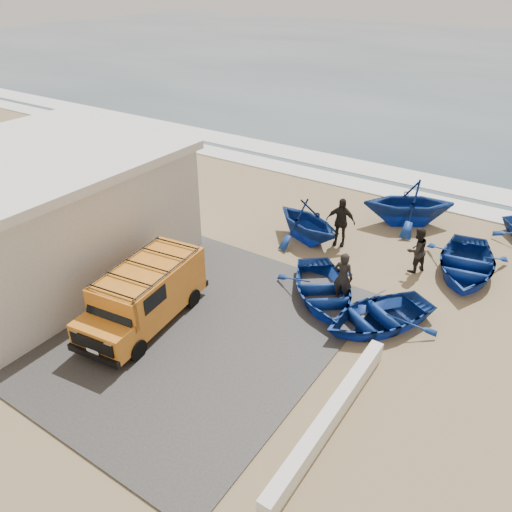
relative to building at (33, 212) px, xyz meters
The scene contains 15 objects.
ground 8.06m from the building, 14.93° to the left, with size 160.00×160.00×0.00m, color #8F7853.
slab 5.90m from the building, ahead, with size 12.00×10.00×0.05m, color #3E3B38.
surf_line 16.02m from the building, 61.82° to the left, with size 180.00×1.60×0.06m, color white.
surf_wash 18.25m from the building, 65.56° to the left, with size 180.00×2.20×0.04m, color white.
building is the anchor object (origin of this frame).
parapet 12.68m from the building, ahead, with size 0.35×6.00×0.55m, color silver.
van 5.94m from the building, ahead, with size 2.32×4.75×1.96m.
boat_near_left 10.70m from the building, 20.58° to the left, with size 2.78×3.89×0.81m, color navy.
boat_near_right 12.55m from the building, 15.78° to the left, with size 2.68×3.75×0.78m, color navy.
boat_mid_left 10.35m from the building, 44.24° to the left, with size 2.88×3.34×1.76m, color navy.
boat_mid_right 15.79m from the building, 30.97° to the left, with size 2.99×4.19×0.87m, color navy.
boat_far_left 15.06m from the building, 46.85° to the left, with size 3.33×3.86×2.03m, color navy.
fisherman_front 11.24m from the building, 21.21° to the left, with size 0.66×0.43×1.81m, color black.
fisherman_middle 13.95m from the building, 31.57° to the left, with size 0.85×0.66×1.75m, color black.
fisherman_back 11.56m from the building, 41.38° to the left, with size 1.18×0.49×2.01m, color black.
Camera 1 is at (8.24, -11.11, 9.76)m, focal length 35.00 mm.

